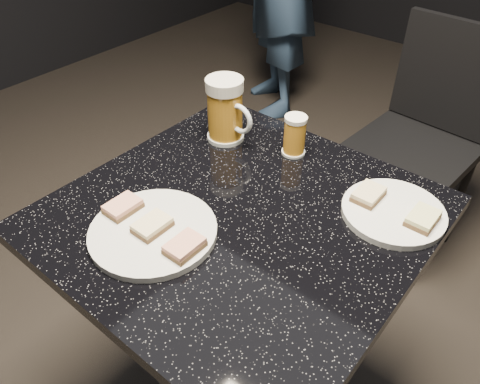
{
  "coord_description": "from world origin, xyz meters",
  "views": [
    {
      "loc": [
        0.46,
        -0.56,
        1.38
      ],
      "look_at": [
        0.0,
        0.0,
        0.8
      ],
      "focal_mm": 35.0,
      "sensor_mm": 36.0,
      "label": 1
    }
  ],
  "objects_px": {
    "plate_small": "(393,212)",
    "table": "(240,288)",
    "beer_mug": "(226,110)",
    "chair": "(424,131)",
    "beer_tumbler": "(295,135)",
    "plate_large": "(153,232)"
  },
  "relations": [
    {
      "from": "beer_mug",
      "to": "chair",
      "type": "relative_size",
      "value": 0.18
    },
    {
      "from": "plate_large",
      "to": "table",
      "type": "relative_size",
      "value": 0.33
    },
    {
      "from": "beer_mug",
      "to": "beer_tumbler",
      "type": "height_order",
      "value": "beer_mug"
    },
    {
      "from": "table",
      "to": "chair",
      "type": "height_order",
      "value": "chair"
    },
    {
      "from": "table",
      "to": "beer_tumbler",
      "type": "relative_size",
      "value": 7.65
    },
    {
      "from": "beer_tumbler",
      "to": "plate_large",
      "type": "bearing_deg",
      "value": -96.87
    },
    {
      "from": "plate_large",
      "to": "beer_mug",
      "type": "distance_m",
      "value": 0.38
    },
    {
      "from": "plate_large",
      "to": "beer_tumbler",
      "type": "xyz_separation_m",
      "value": [
        0.05,
        0.4,
        0.04
      ]
    },
    {
      "from": "beer_mug",
      "to": "chair",
      "type": "xyz_separation_m",
      "value": [
        0.25,
        0.79,
        -0.33
      ]
    },
    {
      "from": "beer_mug",
      "to": "chair",
      "type": "height_order",
      "value": "beer_mug"
    },
    {
      "from": "table",
      "to": "beer_tumbler",
      "type": "distance_m",
      "value": 0.38
    },
    {
      "from": "plate_small",
      "to": "table",
      "type": "xyz_separation_m",
      "value": [
        -0.25,
        -0.19,
        -0.25
      ]
    },
    {
      "from": "plate_large",
      "to": "plate_small",
      "type": "xyz_separation_m",
      "value": [
        0.33,
        0.35,
        0.0
      ]
    },
    {
      "from": "beer_mug",
      "to": "table",
      "type": "bearing_deg",
      "value": -43.5
    },
    {
      "from": "plate_large",
      "to": "beer_tumbler",
      "type": "height_order",
      "value": "beer_tumbler"
    },
    {
      "from": "plate_small",
      "to": "table",
      "type": "height_order",
      "value": "plate_small"
    },
    {
      "from": "plate_large",
      "to": "beer_mug",
      "type": "xyz_separation_m",
      "value": [
        -0.12,
        0.35,
        0.07
      ]
    },
    {
      "from": "chair",
      "to": "beer_mug",
      "type": "bearing_deg",
      "value": -107.91
    },
    {
      "from": "plate_large",
      "to": "beer_mug",
      "type": "height_order",
      "value": "beer_mug"
    },
    {
      "from": "plate_small",
      "to": "chair",
      "type": "relative_size",
      "value": 0.24
    },
    {
      "from": "table",
      "to": "beer_mug",
      "type": "bearing_deg",
      "value": 136.5
    },
    {
      "from": "beer_tumbler",
      "to": "chair",
      "type": "relative_size",
      "value": 0.11
    }
  ]
}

